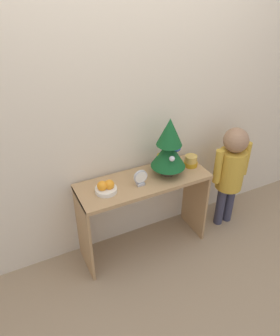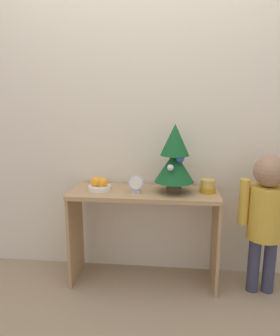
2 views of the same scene
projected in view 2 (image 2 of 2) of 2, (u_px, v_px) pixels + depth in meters
The scene contains 8 objects.
ground_plane at pixel (141, 295), 2.25m from camera, with size 12.00×12.00×0.00m, color #997F60.
back_wall at pixel (147, 108), 2.38m from camera, with size 7.00×0.05×2.50m, color beige.
console_table at pixel (144, 213), 2.32m from camera, with size 1.03×0.37×0.69m.
mini_tree at pixel (175, 158), 2.20m from camera, with size 0.27×0.27×0.47m.
fruit_bowl at pixel (99, 185), 2.29m from camera, with size 0.16×0.16×0.10m.
singing_bowl at pixel (208, 186), 2.24m from camera, with size 0.11×0.11×0.09m.
desk_clock at pixel (136, 184), 2.23m from camera, with size 0.11×0.04×0.13m.
child_figure at pixel (266, 210), 2.17m from camera, with size 0.36×0.23×0.97m.
Camera 2 is at (0.20, -2.00, 1.35)m, focal length 35.00 mm.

